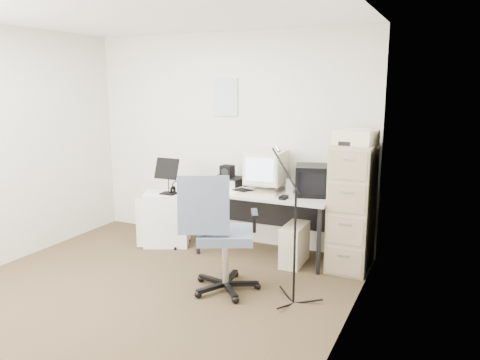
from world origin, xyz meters
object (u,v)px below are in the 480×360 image
at_px(filing_cabinet, 352,208).
at_px(office_chair, 225,233).
at_px(side_cart, 167,218).
at_px(desk, 265,224).

height_order(filing_cabinet, office_chair, filing_cabinet).
bearing_deg(filing_cabinet, office_chair, -131.74).
relative_size(office_chair, side_cart, 1.76).
height_order(desk, side_cart, desk).
xyz_separation_m(filing_cabinet, desk, (-0.95, -0.03, -0.29)).
bearing_deg(side_cart, filing_cabinet, -19.74).
bearing_deg(filing_cabinet, desk, -178.19).
relative_size(desk, office_chair, 1.34).
bearing_deg(filing_cabinet, side_cart, -175.21).
xyz_separation_m(filing_cabinet, side_cart, (-2.16, -0.18, -0.33)).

